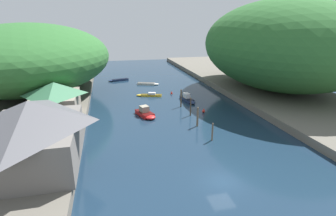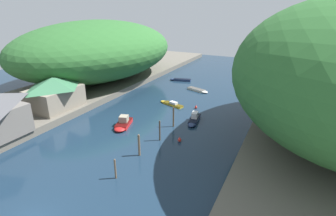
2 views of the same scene
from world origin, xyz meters
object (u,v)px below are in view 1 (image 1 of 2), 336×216
object	(u,v)px
boathouse_shed	(56,100)
boat_near_quay	(146,113)
boat_white_cruiser	(118,80)
boat_moored_right	(149,84)
boat_red_skiff	(149,95)
boat_small_dinghy	(188,99)
person_on_quay	(72,144)
channel_buoy_near	(204,111)
waterfront_building	(32,132)
channel_buoy_far	(172,93)

from	to	relation	value
boathouse_shed	boat_near_quay	xyz separation A→B (m)	(14.37, 0.84, -3.74)
boat_white_cruiser	boat_near_quay	bearing A→B (deg)	172.01
boat_moored_right	boat_red_skiff	distance (m)	11.51
boathouse_shed	boat_near_quay	distance (m)	14.87
boat_small_dinghy	person_on_quay	size ratio (longest dim) A/B	3.33
boat_small_dinghy	channel_buoy_near	distance (m)	7.66
waterfront_building	boat_white_cruiser	bearing A→B (deg)	76.64
boat_white_cruiser	channel_buoy_far	xyz separation A→B (m)	(11.37, -17.64, 0.02)
channel_buoy_far	person_on_quay	size ratio (longest dim) A/B	0.45
boat_white_cruiser	channel_buoy_far	bearing A→B (deg)	-161.34
waterfront_building	boat_white_cruiser	world-z (taller)	waterfront_building
boat_near_quay	channel_buoy_far	bearing A→B (deg)	-138.64
boat_near_quay	channel_buoy_near	world-z (taller)	boat_near_quay
waterfront_building	boat_red_skiff	world-z (taller)	waterfront_building
boat_white_cruiser	boat_moored_right	distance (m)	10.21
boat_red_skiff	boat_near_quay	world-z (taller)	boat_near_quay
boat_white_cruiser	channel_buoy_far	size ratio (longest dim) A/B	7.74
channel_buoy_near	boat_white_cruiser	bearing A→B (deg)	113.93
boat_small_dinghy	boat_moored_right	xyz separation A→B (m)	(-5.53, 17.35, -0.24)
channel_buoy_near	person_on_quay	world-z (taller)	person_on_quay
waterfront_building	boathouse_shed	bearing A→B (deg)	90.07
channel_buoy_far	boat_red_skiff	bearing A→B (deg)	-176.81
boat_white_cruiser	person_on_quay	size ratio (longest dim) A/B	3.49
boat_small_dinghy	person_on_quay	distance (m)	29.53
channel_buoy_near	person_on_quay	size ratio (longest dim) A/B	0.48
boat_moored_right	channel_buoy_near	distance (m)	25.73
waterfront_building	boat_white_cruiser	size ratio (longest dim) A/B	2.30
waterfront_building	boathouse_shed	size ratio (longest dim) A/B	1.43
boat_small_dinghy	boat_near_quay	xyz separation A→B (m)	(-10.02, -7.11, 0.04)
boat_moored_right	boat_near_quay	xyz separation A→B (m)	(-4.49, -24.46, 0.29)
waterfront_building	person_on_quay	xyz separation A→B (m)	(3.60, 1.53, -2.64)
boat_white_cruiser	boathouse_shed	bearing A→B (deg)	146.77
boat_white_cruiser	boat_small_dinghy	distance (m)	27.39
boat_red_skiff	channel_buoy_far	size ratio (longest dim) A/B	7.74
waterfront_building	boat_near_quay	size ratio (longest dim) A/B	2.47
boat_near_quay	channel_buoy_near	size ratio (longest dim) A/B	6.75
boathouse_shed	person_on_quay	xyz separation A→B (m)	(3.62, -12.98, -2.02)
boat_small_dinghy	boat_red_skiff	xyz separation A→B (m)	(-7.33, 5.97, -0.21)
boat_white_cruiser	boat_moored_right	bearing A→B (deg)	-144.13
boat_moored_right	boat_near_quay	bearing A→B (deg)	9.82
channel_buoy_near	boat_red_skiff	bearing A→B (deg)	120.35
boat_near_quay	boat_red_skiff	bearing A→B (deg)	-119.30
boat_small_dinghy	channel_buoy_near	bearing A→B (deg)	85.35
boat_small_dinghy	boat_near_quay	size ratio (longest dim) A/B	1.02
boat_small_dinghy	channel_buoy_near	xyz separation A→B (m)	(0.64, -7.63, -0.16)
person_on_quay	boat_near_quay	bearing A→B (deg)	-53.77
boat_small_dinghy	boat_red_skiff	size ratio (longest dim) A/B	0.96
boat_red_skiff	boat_near_quay	xyz separation A→B (m)	(-2.69, -13.09, 0.26)
boathouse_shed	person_on_quay	world-z (taller)	boathouse_shed
boat_moored_right	waterfront_building	bearing A→B (deg)	-5.12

